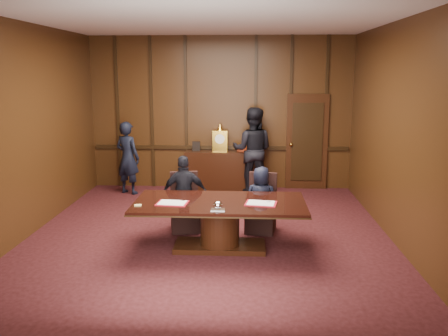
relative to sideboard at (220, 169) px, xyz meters
name	(u,v)px	position (x,y,z in m)	size (l,w,h in m)	color
room	(213,133)	(0.07, -3.12, 1.24)	(7.00, 7.04, 3.50)	black
sideboard	(220,169)	(0.00, 0.00, 0.00)	(1.60, 0.45, 1.54)	black
conference_table	(220,217)	(0.22, -3.76, 0.02)	(2.62, 1.32, 0.76)	black
folder_left	(172,203)	(-0.49, -3.91, 0.28)	(0.49, 0.37, 0.02)	#A10E1C
folder_right	(261,203)	(0.84, -3.86, 0.28)	(0.50, 0.39, 0.02)	#A10E1C
inkstand	(218,206)	(0.22, -4.21, 0.33)	(0.20, 0.14, 0.12)	white
notepad	(138,205)	(-0.97, -4.05, 0.28)	(0.10, 0.07, 0.01)	#ECCF73
chair_left	(185,213)	(-0.44, -2.88, -0.19)	(0.57, 0.57, 0.99)	black
chair_right	(261,214)	(0.87, -2.88, -0.19)	(0.56, 0.56, 0.99)	black
signatory_left	(185,194)	(-0.43, -2.96, 0.17)	(0.77, 0.32, 1.32)	black
signatory_right	(261,200)	(0.87, -2.96, 0.09)	(0.56, 0.36, 1.15)	black
witness_left	(128,158)	(-2.04, -0.46, 0.33)	(0.59, 0.39, 1.62)	black
witness_right	(252,150)	(0.74, -0.16, 0.47)	(0.93, 0.73, 1.92)	black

